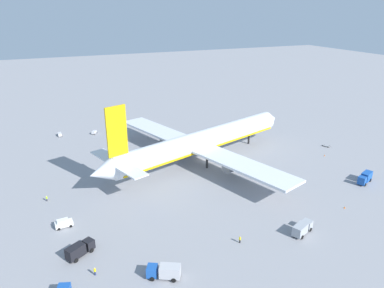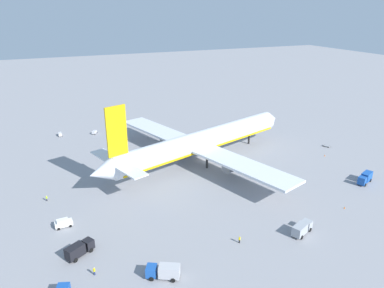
% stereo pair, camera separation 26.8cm
% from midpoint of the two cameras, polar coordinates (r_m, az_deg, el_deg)
% --- Properties ---
extents(ground_plane, '(600.00, 600.00, 0.00)m').
position_cam_midpoint_polar(ground_plane, '(121.71, 1.82, -2.56)').
color(ground_plane, gray).
extents(airliner, '(78.14, 75.11, 24.43)m').
position_cam_midpoint_polar(airliner, '(118.32, 1.39, 0.33)').
color(airliner, silver).
rests_on(airliner, ground).
extents(service_truck_0, '(6.65, 4.45, 2.70)m').
position_cam_midpoint_polar(service_truck_0, '(87.44, 17.12, -12.65)').
color(service_truck_0, '#999EA5').
rests_on(service_truck_0, ground).
extents(service_truck_2, '(6.71, 5.04, 2.74)m').
position_cam_midpoint_polar(service_truck_2, '(72.60, -4.36, -19.46)').
color(service_truck_2, '#194CA5').
rests_on(service_truck_2, ground).
extents(service_truck_3, '(6.80, 4.39, 2.93)m').
position_cam_midpoint_polar(service_truck_3, '(117.47, 25.86, -4.83)').
color(service_truck_3, '#194CA5').
rests_on(service_truck_3, ground).
extents(service_truck_4, '(6.39, 4.96, 2.89)m').
position_cam_midpoint_polar(service_truck_4, '(80.84, -17.40, -15.65)').
color(service_truck_4, black).
rests_on(service_truck_4, ground).
extents(service_van, '(4.13, 2.30, 1.97)m').
position_cam_midpoint_polar(service_van, '(91.43, -19.65, -11.71)').
color(service_van, white).
rests_on(service_van, ground).
extents(baggage_cart_0, '(1.61, 3.51, 1.39)m').
position_cam_midpoint_polar(baggage_cart_0, '(153.35, -20.17, 1.47)').
color(baggage_cart_0, gray).
rests_on(baggage_cart_0, ground).
extents(baggage_cart_1, '(2.71, 3.30, 1.25)m').
position_cam_midpoint_polar(baggage_cart_1, '(151.94, -15.20, 1.84)').
color(baggage_cart_1, gray).
rests_on(baggage_cart_1, ground).
extents(baggage_cart_2, '(2.38, 3.17, 0.40)m').
position_cam_midpoint_polar(baggage_cart_2, '(142.31, 20.60, -0.28)').
color(baggage_cart_2, gray).
rests_on(baggage_cart_2, ground).
extents(ground_worker_0, '(0.54, 0.54, 1.76)m').
position_cam_midpoint_polar(ground_worker_0, '(75.69, -15.15, -18.89)').
color(ground_worker_0, navy).
rests_on(ground_worker_0, ground).
extents(ground_worker_1, '(0.47, 0.47, 1.60)m').
position_cam_midpoint_polar(ground_worker_1, '(104.13, -22.00, -7.99)').
color(ground_worker_1, '#3F3F47').
rests_on(ground_worker_1, ground).
extents(ground_worker_2, '(0.46, 0.46, 1.67)m').
position_cam_midpoint_polar(ground_worker_2, '(82.01, 7.64, -14.80)').
color(ground_worker_2, black).
rests_on(ground_worker_2, ground).
extents(traffic_cone_0, '(0.36, 0.36, 0.55)m').
position_cam_midpoint_polar(traffic_cone_0, '(101.62, 23.13, -9.26)').
color(traffic_cone_0, orange).
rests_on(traffic_cone_0, ground).
extents(traffic_cone_1, '(0.36, 0.36, 0.55)m').
position_cam_midpoint_polar(traffic_cone_1, '(132.96, 20.37, -1.71)').
color(traffic_cone_1, orange).
rests_on(traffic_cone_1, ground).
extents(traffic_cone_2, '(0.36, 0.36, 0.55)m').
position_cam_midpoint_polar(traffic_cone_2, '(166.76, 8.08, 3.91)').
color(traffic_cone_2, orange).
rests_on(traffic_cone_2, ground).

